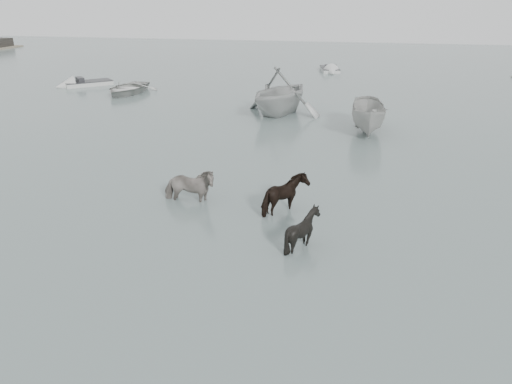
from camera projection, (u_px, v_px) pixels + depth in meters
ground at (283, 239)px, 15.97m from camera, size 140.00×140.00×0.00m
pony_pinto at (189, 180)px, 18.48m from camera, size 2.10×1.05×1.73m
pony_dark at (286, 192)px, 17.59m from camera, size 1.62×1.80×1.58m
pony_black at (303, 225)px, 15.24m from camera, size 1.63×1.53×1.47m
rowboat_lead at (127, 87)px, 38.85m from camera, size 3.85×5.20×1.04m
rowboat_trail at (281, 89)px, 31.86m from camera, size 6.99×7.47×3.17m
boat_small at (369, 115)px, 27.82m from camera, size 2.05×5.06×1.93m
skiff_outer at (88, 81)px, 42.21m from camera, size 4.96×4.86×0.75m
skiff_mid at (330, 68)px, 49.89m from camera, size 2.57×5.32×0.75m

